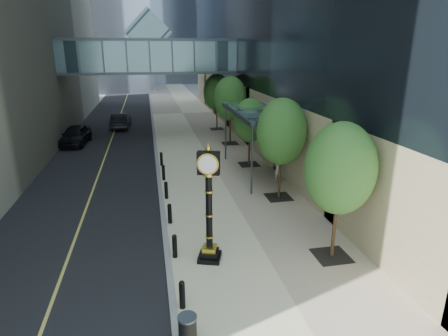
{
  "coord_description": "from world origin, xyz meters",
  "views": [
    {
      "loc": [
        -3.41,
        -9.37,
        8.17
      ],
      "look_at": [
        -0.14,
        6.77,
        2.91
      ],
      "focal_mm": 30.0,
      "sensor_mm": 36.0,
      "label": 1
    }
  ],
  "objects_px": {
    "street_clock": "(209,213)",
    "pedestrian": "(278,169)",
    "car_near": "(76,135)",
    "car_far": "(121,120)",
    "trash_bin": "(188,331)"
  },
  "relations": [
    {
      "from": "street_clock",
      "to": "pedestrian",
      "type": "distance_m",
      "value": 10.42
    },
    {
      "from": "trash_bin",
      "to": "pedestrian",
      "type": "bearing_deg",
      "value": 60.88
    },
    {
      "from": "trash_bin",
      "to": "car_near",
      "type": "bearing_deg",
      "value": 105.62
    },
    {
      "from": "trash_bin",
      "to": "pedestrian",
      "type": "height_order",
      "value": "pedestrian"
    },
    {
      "from": "street_clock",
      "to": "car_near",
      "type": "relative_size",
      "value": 0.95
    },
    {
      "from": "pedestrian",
      "to": "street_clock",
      "type": "bearing_deg",
      "value": 42.22
    },
    {
      "from": "trash_bin",
      "to": "car_near",
      "type": "distance_m",
      "value": 26.71
    },
    {
      "from": "car_near",
      "to": "trash_bin",
      "type": "bearing_deg",
      "value": -69.16
    },
    {
      "from": "car_near",
      "to": "street_clock",
      "type": "bearing_deg",
      "value": -62.95
    },
    {
      "from": "pedestrian",
      "to": "car_far",
      "type": "bearing_deg",
      "value": -74.36
    },
    {
      "from": "street_clock",
      "to": "car_near",
      "type": "distance_m",
      "value": 23.02
    },
    {
      "from": "trash_bin",
      "to": "car_near",
      "type": "relative_size",
      "value": 0.18
    },
    {
      "from": "street_clock",
      "to": "car_near",
      "type": "bearing_deg",
      "value": 130.02
    },
    {
      "from": "pedestrian",
      "to": "car_near",
      "type": "bearing_deg",
      "value": -55.04
    },
    {
      "from": "street_clock",
      "to": "trash_bin",
      "type": "height_order",
      "value": "street_clock"
    }
  ]
}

